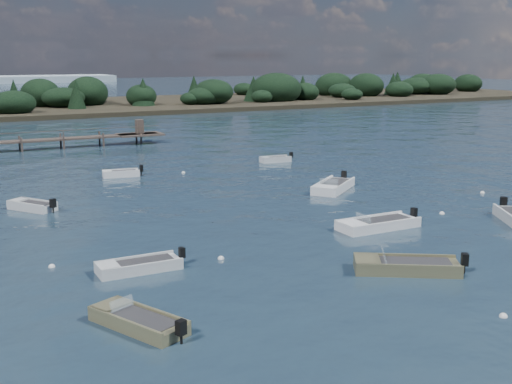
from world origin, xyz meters
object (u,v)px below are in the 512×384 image
dinghy_mid_white_b (333,188)px  dinghy_mid_white_a (378,226)px  tender_far_grey_b (275,160)px  dinghy_mid_grey (139,268)px  dinghy_near_olive (406,268)px  dinghy_extra_b (138,323)px  tender_far_white (121,175)px  tender_far_grey (32,207)px

dinghy_mid_white_b → dinghy_mid_white_a: dinghy_mid_white_b is taller
tender_far_grey_b → dinghy_mid_grey: (-20.96, -24.11, -0.01)m
dinghy_near_olive → dinghy_mid_white_a: dinghy_near_olive is taller
dinghy_mid_grey → dinghy_extra_b: size_ratio=0.97×
tender_far_white → tender_far_grey: tender_far_grey is taller
dinghy_mid_white_b → tender_far_grey_b: size_ratio=1.57×
dinghy_mid_grey → dinghy_mid_white_b: bearing=30.6°
dinghy_near_olive → tender_far_grey_b: dinghy_near_olive is taller
tender_far_white → dinghy_mid_grey: 24.38m
dinghy_mid_grey → dinghy_extra_b: (-1.99, -6.14, 0.01)m
tender_far_white → dinghy_near_olive: bearing=-80.6°
dinghy_mid_white_b → dinghy_mid_grey: 21.41m
tender_far_white → dinghy_mid_white_a: (8.53, -22.85, -0.00)m
dinghy_mid_grey → dinghy_mid_white_a: dinghy_mid_white_a is taller
dinghy_extra_b → dinghy_mid_white_b: bearing=39.9°
dinghy_mid_white_b → tender_far_grey: 21.20m
tender_far_white → tender_far_grey_b: bearing=1.9°
dinghy_mid_white_b → dinghy_extra_b: 26.59m
dinghy_mid_white_a → tender_far_grey: bearing=140.3°
tender_far_grey → dinghy_extra_b: dinghy_extra_b is taller
dinghy_mid_grey → dinghy_near_olive: bearing=-28.4°
dinghy_near_olive → dinghy_mid_white_b: 18.40m
dinghy_mid_grey → tender_far_grey: bearing=99.2°
dinghy_extra_b → dinghy_near_olive: bearing=1.1°
dinghy_near_olive → dinghy_mid_white_a: (3.63, 6.67, -0.00)m
dinghy_mid_white_b → dinghy_extra_b: dinghy_mid_white_b is taller
tender_far_white → dinghy_mid_grey: bearing=-104.3°
dinghy_mid_white_a → dinghy_mid_grey: bearing=-176.9°
tender_far_grey → tender_far_grey_b: bearing=21.6°
dinghy_mid_grey → tender_far_grey: (-2.40, 14.87, 0.02)m
tender_far_grey_b → tender_far_grey: size_ratio=0.96×
dinghy_near_olive → dinghy_extra_b: bearing=-178.9°
tender_far_white → dinghy_extra_b: 30.82m
dinghy_extra_b → tender_far_grey: bearing=91.1°
tender_far_grey_b → dinghy_mid_white_a: (-6.41, -23.33, 0.00)m
tender_far_white → dinghy_mid_white_a: bearing=-69.5°
tender_far_grey_b → tender_far_white: bearing=-178.1°
tender_far_white → tender_far_grey: 12.15m
dinghy_mid_white_b → tender_far_grey: bearing=169.2°
dinghy_near_olive → dinghy_extra_b: 12.91m
dinghy_mid_white_a → dinghy_near_olive: bearing=-118.6°
dinghy_mid_white_a → tender_far_grey: dinghy_mid_white_a is taller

